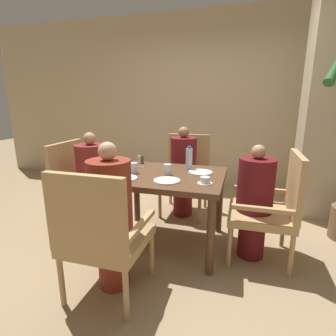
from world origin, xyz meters
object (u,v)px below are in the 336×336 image
at_px(glass_tall_mid, 134,168).
at_px(water_bottle, 189,159).
at_px(plate_main_left, 167,181).
at_px(plate_dessert_center, 124,178).
at_px(glass_tall_near, 167,169).
at_px(diner_in_left_chair, 93,183).
at_px(chair_left_side, 81,186).
at_px(diner_in_far_chair, 183,171).
at_px(chair_near_corner, 101,233).
at_px(chair_right_side, 272,205).
at_px(plate_main_right, 200,172).
at_px(teacup_with_saucer, 205,181).
at_px(chair_far_side, 186,172).
at_px(diner_in_near_chair, 111,216).
at_px(diner_in_right_chair, 254,201).

bearing_deg(glass_tall_mid, water_bottle, 30.30).
relative_size(plate_main_left, glass_tall_mid, 2.31).
height_order(plate_dessert_center, glass_tall_near, glass_tall_near).
distance_m(diner_in_left_chair, plate_main_left, 0.94).
relative_size(chair_left_side, diner_in_left_chair, 0.90).
relative_size(diner_in_far_chair, plate_main_left, 4.77).
bearing_deg(chair_near_corner, chair_right_side, 36.30).
height_order(chair_right_side, glass_tall_mid, chair_right_side).
bearing_deg(plate_main_right, water_bottle, 144.40).
xyz_separation_m(teacup_with_saucer, glass_tall_near, (-0.39, 0.19, 0.02)).
bearing_deg(chair_right_side, water_bottle, 163.81).
xyz_separation_m(diner_in_far_chair, plate_dessert_center, (-0.33, -0.99, 0.16)).
distance_m(chair_far_side, chair_right_side, 1.32).
relative_size(chair_right_side, water_bottle, 4.10).
height_order(chair_right_side, water_bottle, chair_right_side).
bearing_deg(glass_tall_near, chair_left_side, 179.18).
bearing_deg(chair_right_side, plate_dessert_center, -168.79).
xyz_separation_m(plate_dessert_center, glass_tall_mid, (0.01, 0.21, 0.05)).
bearing_deg(diner_in_near_chair, diner_in_left_chair, 129.85).
distance_m(chair_near_corner, glass_tall_mid, 0.88).
xyz_separation_m(diner_in_left_chair, glass_tall_near, (0.84, -0.01, 0.21)).
bearing_deg(diner_in_right_chair, plate_main_left, -163.59).
height_order(chair_far_side, diner_in_far_chair, diner_in_far_chair).
bearing_deg(plate_main_right, chair_near_corner, -117.35).
relative_size(chair_far_side, teacup_with_saucer, 7.75).
bearing_deg(glass_tall_mid, chair_far_side, 71.06).
bearing_deg(glass_tall_mid, plate_main_right, 16.69).
height_order(chair_near_corner, glass_tall_near, chair_near_corner).
bearing_deg(plate_dessert_center, glass_tall_mid, 87.94).
bearing_deg(diner_in_far_chair, glass_tall_near, -89.14).
height_order(diner_in_left_chair, plate_dessert_center, diner_in_left_chair).
bearing_deg(chair_right_side, diner_in_right_chair, 180.00).
relative_size(chair_right_side, glass_tall_mid, 9.75).
distance_m(chair_far_side, plate_main_right, 0.83).
distance_m(chair_right_side, plate_dessert_center, 1.35).
height_order(plate_main_right, plate_dessert_center, same).
distance_m(diner_in_left_chair, glass_tall_near, 0.87).
xyz_separation_m(plate_main_left, plate_main_right, (0.24, 0.36, 0.00)).
height_order(plate_main_left, teacup_with_saucer, teacup_with_saucer).
distance_m(plate_main_left, teacup_with_saucer, 0.34).
height_order(diner_in_left_chair, teacup_with_saucer, diner_in_left_chair).
relative_size(diner_in_left_chair, plate_main_left, 4.72).
relative_size(chair_far_side, diner_in_right_chair, 0.94).
height_order(chair_far_side, chair_right_side, same).
distance_m(chair_left_side, plate_main_left, 1.09).
distance_m(chair_near_corner, plate_main_right, 1.17).
bearing_deg(plate_dessert_center, diner_in_far_chair, 71.63).
relative_size(teacup_with_saucer, water_bottle, 0.53).
relative_size(diner_in_left_chair, glass_tall_near, 10.88).
distance_m(chair_left_side, glass_tall_near, 1.03).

